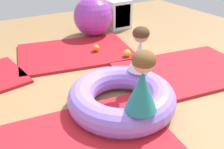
# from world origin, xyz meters

# --- Properties ---
(ground_plane) EXTENTS (8.00, 8.00, 0.00)m
(ground_plane) POSITION_xyz_m (0.00, 0.00, 0.00)
(ground_plane) COLOR #9E7549
(gym_mat_near_left) EXTENTS (1.93, 1.50, 0.04)m
(gym_mat_near_left) POSITION_xyz_m (0.22, 1.46, 0.02)
(gym_mat_near_left) COLOR #B21923
(gym_mat_near_left) RESTS_ON ground
(gym_mat_front) EXTENTS (1.90, 1.39, 0.04)m
(gym_mat_front) POSITION_xyz_m (1.25, 0.13, 0.02)
(gym_mat_front) COLOR red
(gym_mat_front) RESTS_ON ground
(inflatable_cushion) EXTENTS (1.13, 1.13, 0.28)m
(inflatable_cushion) POSITION_xyz_m (0.06, -0.15, 0.14)
(inflatable_cushion) COLOR #9975EA
(inflatable_cushion) RESTS_ON ground
(child_in_teal) EXTENTS (0.30, 0.30, 0.55)m
(child_in_teal) POSITION_xyz_m (-0.00, -0.56, 0.55)
(child_in_teal) COLOR teal
(child_in_teal) RESTS_ON inflatable_cushion
(child_in_white) EXTENTS (0.29, 0.29, 0.51)m
(child_in_white) POSITION_xyz_m (0.43, 0.06, 0.53)
(child_in_white) COLOR white
(child_in_white) RESTS_ON inflatable_cushion
(play_ball_teal) EXTENTS (0.08, 0.08, 0.08)m
(play_ball_teal) POSITION_xyz_m (0.80, 0.65, 0.08)
(play_ball_teal) COLOR teal
(play_ball_teal) RESTS_ON gym_mat_front
(play_ball_orange) EXTENTS (0.11, 0.11, 0.11)m
(play_ball_orange) POSITION_xyz_m (0.49, 1.29, 0.09)
(play_ball_orange) COLOR orange
(play_ball_orange) RESTS_ON gym_mat_near_left
(play_ball_yellow) EXTENTS (0.11, 0.11, 0.11)m
(play_ball_yellow) POSITION_xyz_m (0.81, 0.88, 0.09)
(play_ball_yellow) COLOR yellow
(play_ball_yellow) RESTS_ON gym_mat_near_left
(exercise_ball_large) EXTENTS (0.71, 0.71, 0.71)m
(exercise_ball_large) POSITION_xyz_m (0.84, 2.09, 0.36)
(exercise_ball_large) COLOR purple
(exercise_ball_large) RESTS_ON ground
(storage_cube) EXTENTS (0.44, 0.44, 0.56)m
(storage_cube) POSITION_xyz_m (1.48, 2.27, 0.28)
(storage_cube) COLOR silver
(storage_cube) RESTS_ON ground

